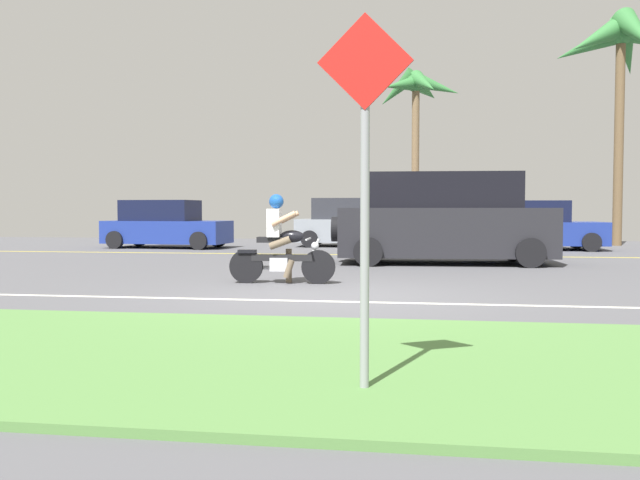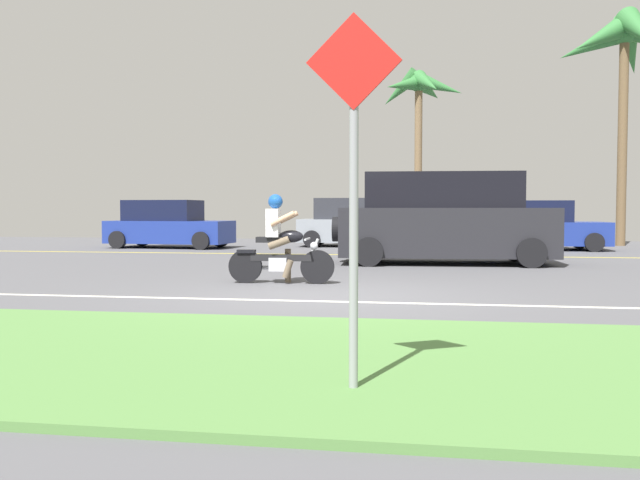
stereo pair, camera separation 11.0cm
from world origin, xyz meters
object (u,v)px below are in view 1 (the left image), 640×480
(parked_car_0, at_px, (165,226))
(suv_nearby, at_px, (443,220))
(motorcyclist, at_px, (281,246))
(parked_car_1, at_px, (351,224))
(parked_car_2, at_px, (531,227))
(street_sign, at_px, (365,165))
(palm_tree_0, at_px, (620,48))
(palm_tree_1, at_px, (417,95))

(parked_car_0, bearing_deg, suv_nearby, -30.03)
(motorcyclist, distance_m, parked_car_1, 11.29)
(parked_car_2, bearing_deg, parked_car_1, 170.17)
(parked_car_0, height_order, street_sign, street_sign)
(palm_tree_0, bearing_deg, suv_nearby, -125.83)
(palm_tree_1, distance_m, street_sign, 21.45)
(parked_car_0, bearing_deg, palm_tree_1, 32.01)
(palm_tree_0, bearing_deg, parked_car_1, -168.51)
(parked_car_1, relative_size, palm_tree_1, 0.57)
(motorcyclist, bearing_deg, parked_car_2, 61.09)
(motorcyclist, bearing_deg, suv_nearby, 58.43)
(parked_car_0, relative_size, palm_tree_0, 0.50)
(motorcyclist, xyz_separation_m, street_sign, (1.93, -6.50, 0.89))
(suv_nearby, relative_size, street_sign, 2.01)
(parked_car_1, xyz_separation_m, palm_tree_1, (2.14, 3.28, 4.78))
(palm_tree_0, distance_m, palm_tree_1, 7.08)
(palm_tree_0, bearing_deg, motorcyclist, -124.39)
(parked_car_1, relative_size, street_sign, 1.50)
(parked_car_2, xyz_separation_m, palm_tree_1, (-3.55, 4.26, 4.82))
(parked_car_0, height_order, parked_car_1, parked_car_1)
(parked_car_1, distance_m, street_sign, 17.91)
(suv_nearby, xyz_separation_m, palm_tree_0, (6.17, 8.54, 5.71))
(palm_tree_1, bearing_deg, street_sign, -90.57)
(parked_car_0, relative_size, parked_car_2, 0.97)
(parked_car_1, xyz_separation_m, parked_car_2, (5.68, -0.98, -0.04))
(palm_tree_0, height_order, street_sign, palm_tree_0)
(motorcyclist, relative_size, palm_tree_0, 0.22)
(motorcyclist, relative_size, parked_car_1, 0.48)
(parked_car_2, xyz_separation_m, palm_tree_0, (3.28, 2.81, 6.00))
(street_sign, bearing_deg, parked_car_0, 115.82)
(motorcyclist, distance_m, parked_car_0, 11.22)
(palm_tree_1, bearing_deg, palm_tree_0, -12.03)
(parked_car_0, distance_m, palm_tree_0, 16.37)
(suv_nearby, xyz_separation_m, street_sign, (-0.88, -11.07, 0.53))
(parked_car_0, bearing_deg, parked_car_1, 16.34)
(motorcyclist, bearing_deg, parked_car_1, 89.96)
(parked_car_1, distance_m, parked_car_2, 5.77)
(suv_nearby, distance_m, street_sign, 11.12)
(parked_car_1, relative_size, palm_tree_0, 0.47)
(palm_tree_1, height_order, street_sign, palm_tree_1)
(street_sign, bearing_deg, motorcyclist, 106.57)
(suv_nearby, bearing_deg, street_sign, -94.52)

